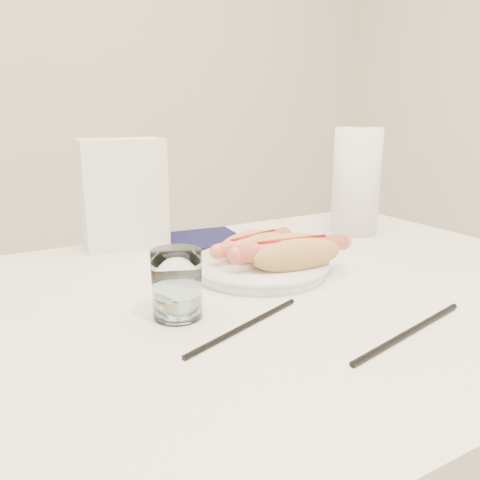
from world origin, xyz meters
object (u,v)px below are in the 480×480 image
hotdog_right (292,253)px  napkin_box (123,194)px  hotdog_left (253,246)px  plate (260,268)px  table (247,327)px  paper_towel_roll (356,181)px  water_glass (177,284)px

hotdog_right → napkin_box: 0.38m
hotdog_left → plate: bearing=-114.0°
table → hotdog_left: 0.15m
hotdog_left → napkin_box: (-0.15, 0.26, 0.07)m
paper_towel_roll → table: bearing=-153.4°
plate → napkin_box: (-0.14, 0.28, 0.10)m
hotdog_right → napkin_box: bearing=124.5°
plate → paper_towel_roll: (0.34, 0.13, 0.11)m
napkin_box → water_glass: bearing=-91.9°
plate → hotdog_left: (0.00, 0.03, 0.03)m
hotdog_left → paper_towel_roll: (0.33, 0.11, 0.08)m
table → water_glass: size_ratio=12.89×
table → hotdog_left: size_ratio=7.08×
hotdog_left → napkin_box: 0.30m
hotdog_left → hotdog_right: (0.03, -0.08, 0.00)m
table → hotdog_right: 0.14m
table → plate: plate is taller
table → hotdog_left: bearing=54.1°
table → water_glass: water_glass is taller
hotdog_left → hotdog_right: bearing=-85.7°
napkin_box → hotdog_left: bearing=-54.6°
plate → hotdog_left: size_ratio=1.33×
plate → napkin_box: size_ratio=1.05×
water_glass → paper_towel_roll: bearing=23.7°
plate → hotdog_left: hotdog_left is taller
hotdog_left → paper_towel_roll: size_ratio=0.73×
water_glass → napkin_box: bearing=83.0°
paper_towel_roll → hotdog_left: bearing=-162.3°
paper_towel_roll → napkin_box: bearing=162.7°
hotdog_left → hotdog_right: hotdog_right is taller
hotdog_right → hotdog_left: bearing=115.3°
water_glass → paper_towel_roll: paper_towel_roll is taller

